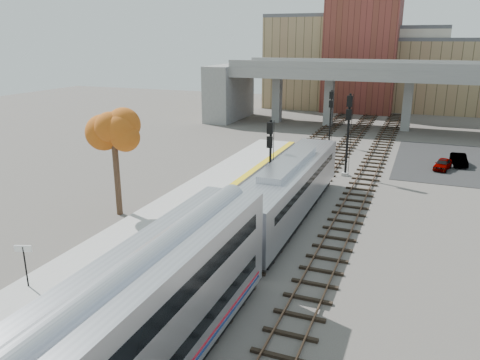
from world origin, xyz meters
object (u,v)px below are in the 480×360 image
Objects in this scene: locomotive at (289,188)px; car_a at (443,164)px; car_b at (459,160)px; signal_mast_mid at (348,135)px; tree at (113,128)px; signal_mast_far at (330,119)px; signal_mast_near at (270,165)px.

locomotive reaches higher than car_a.
locomotive is at bearing -127.38° from car_b.
signal_mast_mid is 21.55m from tree.
signal_mast_far is at bearing 154.87° from car_b.
car_b reaches higher than car_a.
signal_mast_far is 15.26m from car_b.
car_a is (12.71, -7.07, -2.61)m from signal_mast_far.
locomotive is at bearing -44.34° from signal_mast_near.
signal_mast_near is at bearing -111.34° from signal_mast_mid.
signal_mast_near is 2.08× the size of car_a.
car_b is (14.27, 18.49, -2.63)m from signal_mast_near.
locomotive reaches higher than car_b.
signal_mast_far is at bearing 94.75° from locomotive.
locomotive is 25.40m from signal_mast_far.
signal_mast_near is (-2.10, 2.05, 0.98)m from locomotive.
car_b is (10.17, 8.00, -3.31)m from signal_mast_mid.
signal_mast_near is 23.24m from signal_mast_far.
signal_mast_far reaches higher than car_a.
tree reaches higher than car_b.
tree is (-9.72, -29.09, 3.25)m from signal_mast_far.
signal_mast_near reaches higher than locomotive.
car_b is at bearing 38.16° from signal_mast_mid.
signal_mast_mid is at bearing -133.01° from car_a.
signal_mast_near is 1.01× the size of signal_mast_far.
signal_mast_mid reaches higher than car_a.
signal_mast_mid reaches higher than car_b.
car_a is at bearing -130.67° from car_b.
locomotive is at bearing -99.06° from signal_mast_mid.
signal_mast_far is 30.84m from tree.
car_b is (1.56, 2.32, 0.04)m from car_a.
tree is (-11.82, -3.80, 4.17)m from locomotive.
signal_mast_far is 14.78m from car_a.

